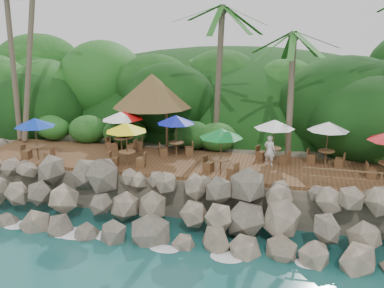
# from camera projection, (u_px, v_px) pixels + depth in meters

# --- Properties ---
(ground) EXTENTS (140.00, 140.00, 0.00)m
(ground) POSITION_uv_depth(u_px,v_px,m) (161.00, 250.00, 19.01)
(ground) COLOR #19514F
(ground) RESTS_ON ground
(land_base) EXTENTS (32.00, 25.20, 2.10)m
(land_base) POSITION_uv_depth(u_px,v_px,m) (221.00, 140.00, 33.71)
(land_base) COLOR gray
(land_base) RESTS_ON ground
(jungle_hill) EXTENTS (44.80, 28.00, 15.40)m
(jungle_hill) POSITION_uv_depth(u_px,v_px,m) (234.00, 131.00, 41.02)
(jungle_hill) COLOR #143811
(jungle_hill) RESTS_ON ground
(seawall) EXTENTS (29.00, 4.00, 2.30)m
(seawall) POSITION_uv_depth(u_px,v_px,m) (173.00, 209.00, 20.57)
(seawall) COLOR gray
(seawall) RESTS_ON ground
(terrace) EXTENTS (26.00, 5.00, 0.20)m
(terrace) POSITION_uv_depth(u_px,v_px,m) (192.00, 164.00, 24.04)
(terrace) COLOR brown
(terrace) RESTS_ON land_base
(jungle_foliage) EXTENTS (44.00, 16.00, 12.00)m
(jungle_foliage) POSITION_uv_depth(u_px,v_px,m) (219.00, 156.00, 33.06)
(jungle_foliage) COLOR #143811
(jungle_foliage) RESTS_ON ground
(foam_line) EXTENTS (25.20, 0.80, 0.06)m
(foam_line) POSITION_uv_depth(u_px,v_px,m) (163.00, 246.00, 19.28)
(foam_line) COLOR white
(foam_line) RESTS_ON ground
(palapa) EXTENTS (5.33, 5.33, 4.60)m
(palapa) POSITION_uv_depth(u_px,v_px,m) (152.00, 90.00, 27.61)
(palapa) COLOR brown
(palapa) RESTS_ON ground
(dining_clusters) EXTENTS (21.56, 5.50, 2.49)m
(dining_clusters) POSITION_uv_depth(u_px,v_px,m) (195.00, 127.00, 23.60)
(dining_clusters) COLOR brown
(dining_clusters) RESTS_ON terrace
(railing) EXTENTS (7.20, 0.10, 1.00)m
(railing) POSITION_uv_depth(u_px,v_px,m) (381.00, 180.00, 19.45)
(railing) COLOR brown
(railing) RESTS_ON terrace
(waiter) EXTENTS (0.74, 0.61, 1.74)m
(waiter) POSITION_uv_depth(u_px,v_px,m) (269.00, 150.00, 23.28)
(waiter) COLOR silver
(waiter) RESTS_ON terrace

